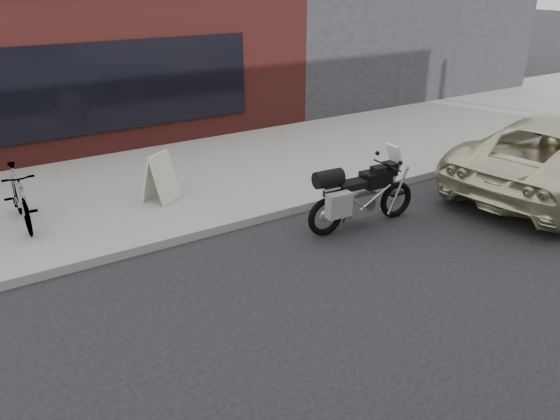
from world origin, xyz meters
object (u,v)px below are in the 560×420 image
object	(u,v)px
motorcycle	(357,196)
bicycle_rear	(20,197)
minivan	(559,155)
sandwich_sign	(160,177)

from	to	relation	value
motorcycle	bicycle_rear	distance (m)	5.63
minivan	bicycle_rear	world-z (taller)	minivan
bicycle_rear	sandwich_sign	xyz separation A→B (m)	(2.36, -0.19, -0.06)
motorcycle	minivan	bearing A→B (deg)	-6.58
bicycle_rear	sandwich_sign	bearing A→B (deg)	-4.34
motorcycle	minivan	distance (m)	4.60
motorcycle	minivan	xyz separation A→B (m)	(4.53, -0.78, 0.16)
sandwich_sign	bicycle_rear	bearing A→B (deg)	142.16
minivan	sandwich_sign	bearing A→B (deg)	54.18
bicycle_rear	sandwich_sign	distance (m)	2.37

